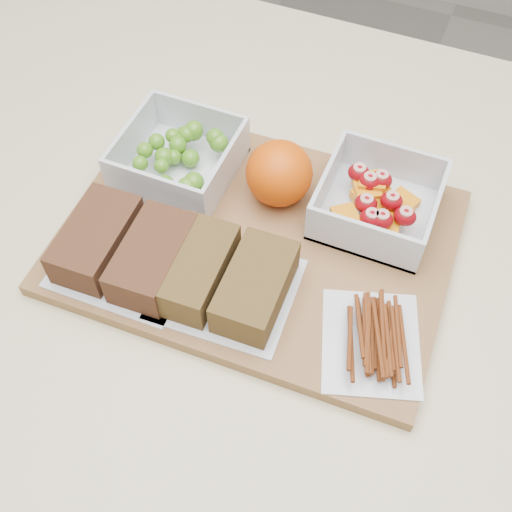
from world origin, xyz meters
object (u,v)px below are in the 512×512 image
at_px(fruit_container, 377,203).
at_px(pretzel_bag, 372,337).
at_px(cutting_board, 257,241).
at_px(sandwich_bag_center, 225,278).
at_px(grape_container, 181,157).
at_px(orange, 279,173).
at_px(sandwich_bag_left, 125,249).

relative_size(fruit_container, pretzel_bag, 0.90).
xyz_separation_m(cutting_board, sandwich_bag_center, (-0.00, -0.08, 0.03)).
xyz_separation_m(grape_container, fruit_container, (0.23, 0.02, -0.00)).
height_order(fruit_container, orange, orange).
height_order(cutting_board, grape_container, grape_container).
distance_m(grape_container, pretzel_bag, 0.30).
xyz_separation_m(orange, sandwich_bag_center, (-0.00, -0.14, -0.02)).
bearing_deg(fruit_container, grape_container, -174.48).
relative_size(grape_container, fruit_container, 1.01).
relative_size(grape_container, sandwich_bag_left, 0.87).
distance_m(grape_container, orange, 0.12).
bearing_deg(grape_container, pretzel_bag, -26.37).
relative_size(fruit_container, sandwich_bag_center, 0.85).
bearing_deg(grape_container, cutting_board, -25.71).
bearing_deg(cutting_board, pretzel_bag, -28.41).
bearing_deg(fruit_container, sandwich_bag_center, -126.31).
bearing_deg(sandwich_bag_center, pretzel_bag, -0.83).
distance_m(orange, pretzel_bag, 0.21).
distance_m(sandwich_bag_center, pretzel_bag, 0.16).
xyz_separation_m(fruit_container, sandwich_bag_left, (-0.23, -0.16, 0.00)).
xyz_separation_m(orange, sandwich_bag_left, (-0.12, -0.15, -0.02)).
height_order(sandwich_bag_left, pretzel_bag, sandwich_bag_left).
relative_size(orange, sandwich_bag_center, 0.51).
relative_size(sandwich_bag_center, pretzel_bag, 1.06).
distance_m(orange, sandwich_bag_center, 0.14).
bearing_deg(fruit_container, orange, -172.39).
relative_size(fruit_container, orange, 1.67).
bearing_deg(pretzel_bag, orange, 137.08).
distance_m(cutting_board, orange, 0.08).
bearing_deg(sandwich_bag_center, grape_container, 131.10).
height_order(grape_container, pretzel_bag, grape_container).
xyz_separation_m(grape_container, sandwich_bag_left, (0.00, -0.14, -0.00)).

